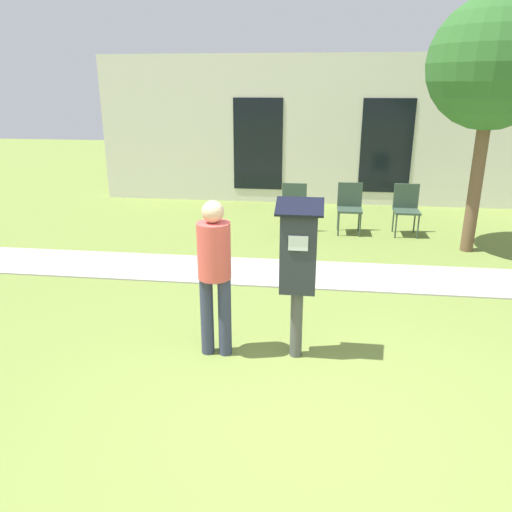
# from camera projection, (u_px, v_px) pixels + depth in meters

# --- Properties ---
(ground_plane) EXTENTS (40.00, 40.00, 0.00)m
(ground_plane) POSITION_uv_depth(u_px,v_px,m) (307.00, 423.00, 4.02)
(ground_plane) COLOR olive
(sidewalk) EXTENTS (12.00, 1.10, 0.02)m
(sidewalk) POSITION_uv_depth(u_px,v_px,m) (315.00, 274.00, 7.13)
(sidewalk) COLOR #A3A099
(sidewalk) RESTS_ON ground
(building_facade) EXTENTS (10.00, 0.26, 3.20)m
(building_facade) POSITION_uv_depth(u_px,v_px,m) (322.00, 131.00, 10.97)
(building_facade) COLOR silver
(building_facade) RESTS_ON ground
(parking_meter) EXTENTS (0.44, 0.31, 1.59)m
(parking_meter) POSITION_uv_depth(u_px,v_px,m) (298.00, 260.00, 4.70)
(parking_meter) COLOR #4C4C4C
(parking_meter) RESTS_ON ground
(person_standing) EXTENTS (0.32, 0.32, 1.58)m
(person_standing) POSITION_uv_depth(u_px,v_px,m) (214.00, 267.00, 4.77)
(person_standing) COLOR #333851
(person_standing) RESTS_ON ground
(outdoor_chair_left) EXTENTS (0.44, 0.44, 0.90)m
(outdoor_chair_left) POSITION_uv_depth(u_px,v_px,m) (294.00, 205.00, 8.96)
(outdoor_chair_left) COLOR #334738
(outdoor_chair_left) RESTS_ON ground
(outdoor_chair_middle) EXTENTS (0.44, 0.44, 0.90)m
(outdoor_chair_middle) POSITION_uv_depth(u_px,v_px,m) (350.00, 204.00, 9.02)
(outdoor_chair_middle) COLOR #334738
(outdoor_chair_middle) RESTS_ON ground
(outdoor_chair_right) EXTENTS (0.44, 0.44, 0.90)m
(outdoor_chair_right) POSITION_uv_depth(u_px,v_px,m) (406.00, 205.00, 8.91)
(outdoor_chair_right) COLOR #334738
(outdoor_chair_right) RESTS_ON ground
(tree) EXTENTS (1.90, 1.90, 3.82)m
(tree) POSITION_uv_depth(u_px,v_px,m) (493.00, 65.00, 7.25)
(tree) COLOR brown
(tree) RESTS_ON ground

